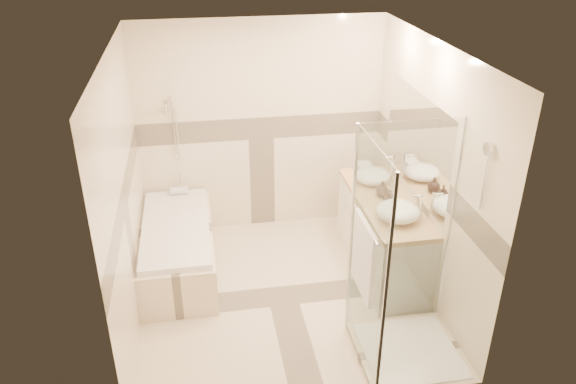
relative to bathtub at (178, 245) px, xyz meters
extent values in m
cube|color=beige|center=(1.02, -0.65, -0.31)|extent=(2.80, 3.00, 0.01)
cube|color=silver|center=(1.02, -0.65, 2.20)|extent=(2.80, 3.00, 0.01)
cube|color=beige|center=(1.02, 0.85, 0.94)|extent=(2.80, 0.01, 2.50)
cube|color=beige|center=(1.02, -2.15, 0.94)|extent=(2.80, 0.01, 2.50)
cube|color=beige|center=(-0.38, -0.65, 0.94)|extent=(0.01, 3.00, 2.50)
cube|color=beige|center=(2.43, -0.65, 0.94)|extent=(0.01, 3.00, 2.50)
cube|color=white|center=(2.41, -0.35, 1.14)|extent=(0.01, 1.60, 1.00)
cylinder|color=silver|center=(0.05, 0.82, 1.04)|extent=(0.02, 0.02, 0.70)
cube|color=beige|center=(0.00, 0.00, -0.06)|extent=(0.75, 1.70, 0.50)
cube|color=white|center=(0.00, 0.00, 0.22)|extent=(0.69, 1.60, 0.06)
ellipsoid|color=white|center=(0.00, 0.00, 0.17)|extent=(0.56, 1.40, 0.16)
cube|color=silver|center=(2.15, -0.35, 0.09)|extent=(0.55, 1.60, 0.80)
cylinder|color=silver|center=(1.86, -0.75, 0.24)|extent=(0.01, 0.24, 0.01)
cylinder|color=silver|center=(1.86, 0.05, 0.24)|extent=(0.01, 0.24, 0.01)
cube|color=tan|center=(2.15, -0.35, 0.52)|extent=(0.57, 1.62, 0.05)
cube|color=beige|center=(1.97, -1.70, -0.27)|extent=(0.90, 0.90, 0.08)
cube|color=white|center=(1.97, -1.70, -0.22)|extent=(0.80, 0.80, 0.01)
cube|color=white|center=(1.53, -1.70, 0.73)|extent=(0.01, 0.90, 2.00)
cube|color=white|center=(1.97, -1.26, 0.73)|extent=(0.90, 0.01, 2.00)
cylinder|color=silver|center=(1.52, -2.15, 0.73)|extent=(0.03, 0.03, 2.00)
cylinder|color=silver|center=(1.52, -1.25, 0.73)|extent=(0.03, 0.03, 2.00)
cylinder|color=silver|center=(2.42, -1.25, 0.73)|extent=(0.03, 0.03, 2.00)
cylinder|color=silver|center=(2.38, -1.70, 1.64)|extent=(0.03, 0.10, 0.10)
cylinder|color=silver|center=(1.49, -1.70, 1.09)|extent=(0.02, 0.60, 0.02)
cube|color=silver|center=(1.49, -1.70, 0.79)|extent=(0.04, 0.48, 0.62)
ellipsoid|color=white|center=(2.13, 0.06, 0.62)|extent=(0.39, 0.39, 0.16)
ellipsoid|color=white|center=(2.13, -0.76, 0.63)|extent=(0.42, 0.42, 0.17)
cylinder|color=silver|center=(2.35, 0.06, 0.70)|extent=(0.03, 0.03, 0.31)
cylinder|color=silver|center=(2.30, 0.06, 0.83)|extent=(0.11, 0.03, 0.03)
cylinder|color=silver|center=(2.35, -0.76, 0.67)|extent=(0.03, 0.03, 0.25)
cylinder|color=silver|center=(2.31, -0.76, 0.78)|extent=(0.09, 0.02, 0.02)
imported|color=black|center=(2.13, -0.49, 0.63)|extent=(0.10, 0.10, 0.18)
imported|color=black|center=(2.13, -0.27, 0.63)|extent=(0.17, 0.17, 0.17)
cube|color=silver|center=(2.13, 0.34, 0.58)|extent=(0.16, 0.26, 0.08)
cylinder|color=silver|center=(0.04, 0.70, 0.30)|extent=(0.20, 0.09, 0.09)
camera|label=1|loc=(0.30, -5.18, 3.22)|focal=35.00mm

